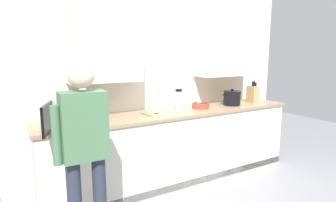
{
  "coord_description": "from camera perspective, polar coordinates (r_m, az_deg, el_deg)",
  "views": [
    {
      "loc": [
        -1.81,
        -2.04,
        1.63
      ],
      "look_at": [
        -0.15,
        0.84,
        1.06
      ],
      "focal_mm": 29.66,
      "sensor_mm": 36.0,
      "label": 1
    }
  ],
  "objects": [
    {
      "name": "thermos_flask",
      "position": [
        3.53,
        2.19,
        0.28
      ],
      "size": [
        0.08,
        0.08,
        0.28
      ],
      "color": "#B7BABF",
      "rests_on": "counter_unit"
    },
    {
      "name": "person_figure",
      "position": [
        2.28,
        -16.83,
        -8.33
      ],
      "size": [
        0.44,
        0.63,
        1.57
      ],
      "color": "#282D3D",
      "rests_on": "ground_plane"
    },
    {
      "name": "stock_pot",
      "position": [
        4.01,
        13.01,
        0.61
      ],
      "size": [
        0.33,
        0.24,
        0.23
      ],
      "color": "black",
      "rests_on": "counter_unit"
    },
    {
      "name": "wooden_spoon",
      "position": [
        3.34,
        -3.42,
        -2.57
      ],
      "size": [
        0.2,
        0.24,
        0.02
      ],
      "color": "#A37547",
      "rests_on": "counter_unit"
    },
    {
      "name": "microwave_oven",
      "position": [
        3.06,
        -19.01,
        -1.6
      ],
      "size": [
        0.64,
        0.69,
        0.29
      ],
      "color": "#B7BABF",
      "rests_on": "counter_unit"
    },
    {
      "name": "knife_block",
      "position": [
        4.31,
        16.99,
        1.37
      ],
      "size": [
        0.11,
        0.15,
        0.33
      ],
      "color": "tan",
      "rests_on": "counter_unit"
    },
    {
      "name": "fruit_bowl",
      "position": [
        3.72,
        6.69,
        -0.83
      ],
      "size": [
        0.23,
        0.23,
        0.1
      ],
      "color": "#AD3D33",
      "rests_on": "counter_unit"
    },
    {
      "name": "back_wall_tiled",
      "position": [
        3.69,
        -0.55,
        6.22
      ],
      "size": [
        3.97,
        0.44,
        2.53
      ],
      "color": "beige",
      "rests_on": "ground_plane"
    },
    {
      "name": "counter_unit",
      "position": [
        3.63,
        1.69,
        -9.15
      ],
      "size": [
        3.38,
        0.61,
        0.91
      ],
      "color": "beige",
      "rests_on": "ground_plane"
    }
  ]
}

